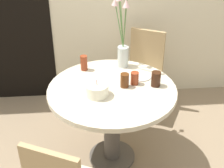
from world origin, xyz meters
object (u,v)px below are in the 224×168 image
(flower_vase, at_px, (122,40))
(side_plate, at_px, (141,77))
(chair_near_front, at_px, (143,68))
(drink_glass_0, at_px, (84,63))
(drink_glass_2, at_px, (135,78))
(birthday_cake, at_px, (97,90))
(drink_glass_3, at_px, (156,79))
(drink_glass_1, at_px, (125,80))

(flower_vase, relative_size, side_plate, 4.34)
(chair_near_front, xyz_separation_m, drink_glass_0, (-0.64, -0.45, 0.31))
(flower_vase, height_order, drink_glass_2, flower_vase)
(birthday_cake, height_order, drink_glass_2, birthday_cake)
(drink_glass_0, relative_size, drink_glass_2, 1.29)
(side_plate, bearing_deg, drink_glass_3, -58.80)
(chair_near_front, xyz_separation_m, drink_glass_3, (-0.04, -0.78, 0.30))
(flower_vase, relative_size, drink_glass_0, 5.21)
(chair_near_front, height_order, flower_vase, flower_vase)
(birthday_cake, xyz_separation_m, side_plate, (0.40, 0.27, -0.04))
(flower_vase, bearing_deg, drink_glass_2, -78.63)
(side_plate, distance_m, drink_glass_0, 0.54)
(chair_near_front, distance_m, drink_glass_1, 0.89)
(birthday_cake, bearing_deg, side_plate, 33.46)
(drink_glass_0, bearing_deg, chair_near_front, 34.80)
(chair_near_front, relative_size, flower_vase, 1.29)
(flower_vase, xyz_separation_m, drink_glass_0, (-0.35, -0.06, -0.19))
(chair_near_front, distance_m, drink_glass_0, 0.84)
(drink_glass_2, bearing_deg, drink_glass_0, 145.62)
(flower_vase, relative_size, drink_glass_3, 5.72)
(flower_vase, height_order, side_plate, flower_vase)
(birthday_cake, xyz_separation_m, drink_glass_2, (0.32, 0.15, 0.01))
(drink_glass_1, bearing_deg, side_plate, 41.54)
(flower_vase, relative_size, drink_glass_1, 6.11)
(side_plate, bearing_deg, drink_glass_0, 160.32)
(birthday_cake, bearing_deg, flower_vase, 63.13)
(flower_vase, xyz_separation_m, drink_glass_3, (0.24, -0.39, -0.19))
(side_plate, relative_size, drink_glass_1, 1.41)
(side_plate, height_order, drink_glass_2, drink_glass_2)
(flower_vase, bearing_deg, side_plate, -57.89)
(chair_near_front, bearing_deg, side_plate, -74.94)
(drink_glass_1, height_order, drink_glass_2, drink_glass_1)
(flower_vase, distance_m, drink_glass_3, 0.50)
(chair_near_front, distance_m, birthday_cake, 1.08)
(drink_glass_1, relative_size, drink_glass_3, 0.94)
(flower_vase, bearing_deg, drink_glass_1, -93.04)
(drink_glass_0, bearing_deg, drink_glass_1, -44.52)
(drink_glass_2, distance_m, drink_glass_3, 0.18)
(drink_glass_0, relative_size, drink_glass_1, 1.17)
(chair_near_front, relative_size, birthday_cake, 5.16)
(drink_glass_0, bearing_deg, drink_glass_2, -34.38)
(birthday_cake, bearing_deg, drink_glass_3, 12.58)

